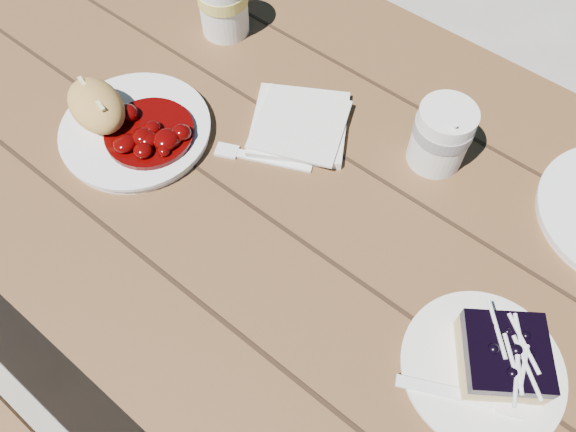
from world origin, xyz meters
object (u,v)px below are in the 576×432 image
Objects in this scene: bread_roll at (96,106)px; dessert_plate at (482,368)px; picnic_table at (322,250)px; coffee_cup at (441,136)px; blueberry_cake at (503,356)px; main_plate at (136,131)px; second_cup at (223,5)px.

bread_roll reaches higher than dessert_plate.
picnic_table is 0.35m from dessert_plate.
bread_roll is 0.67m from dessert_plate.
picnic_table is at bearing 16.72° from bread_roll.
dessert_plate is at bearing -48.57° from coffee_cup.
blueberry_cake is at bearing -12.37° from picnic_table.
blueberry_cake is (0.31, -0.07, 0.20)m from picnic_table.
blueberry_cake reaches higher than main_plate.
coffee_cup reaches higher than blueberry_cake.
coffee_cup is at bearing 63.92° from picnic_table.
coffee_cup reaches higher than bread_roll.
second_cup is (-0.67, 0.27, 0.05)m from dessert_plate.
coffee_cup is 0.45m from second_cup.
blueberry_cake is 1.29× the size of coffee_cup.
bread_roll is at bearing 148.37° from blueberry_cake.
blueberry_cake reaches higher than picnic_table.
blueberry_cake is (0.63, 0.02, 0.03)m from main_plate.
picnic_table is 16.86× the size of bread_roll.
main_plate is 0.62m from dessert_plate.
coffee_cup is at bearing 31.58° from bread_roll.
main_plate is 1.18× the size of dessert_plate.
picnic_table is 10.05× the size of dessert_plate.
second_cup reaches higher than dessert_plate.
picnic_table is at bearing 132.41° from blueberry_cake.
bread_roll is at bearing -177.63° from dessert_plate.
main_plate is at bearing -163.86° from picnic_table.
second_cup is at bearing 177.98° from coffee_cup.
bread_roll is 0.86× the size of blueberry_cake.
second_cup reaches higher than bread_roll.
picnic_table is 0.37m from main_plate.
blueberry_cake is at bearing -45.53° from coffee_cup.
dessert_plate is at bearing -21.62° from second_cup.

